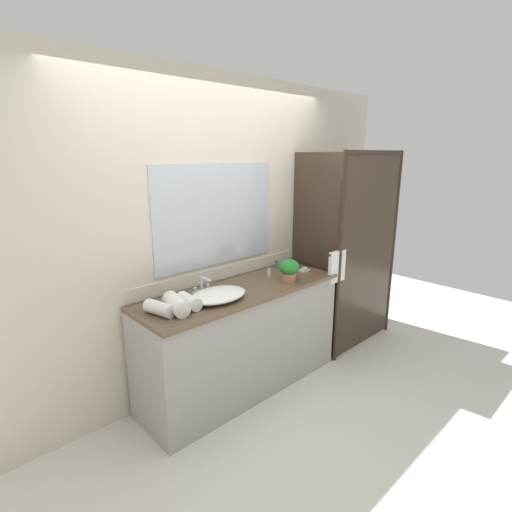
% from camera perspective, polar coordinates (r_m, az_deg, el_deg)
% --- Properties ---
extents(ground_plane, '(8.00, 8.00, 0.00)m').
position_cam_1_polar(ground_plane, '(3.57, -1.85, -18.61)').
color(ground_plane, silver).
extents(wall_back_with_mirror, '(4.40, 0.06, 2.60)m').
position_cam_1_polar(wall_back_with_mirror, '(3.31, -5.99, 3.21)').
color(wall_back_with_mirror, beige).
rests_on(wall_back_with_mirror, ground_plane).
extents(vanity_cabinet, '(1.80, 0.58, 0.90)m').
position_cam_1_polar(vanity_cabinet, '(3.35, -2.03, -12.09)').
color(vanity_cabinet, '#9E9993').
rests_on(vanity_cabinet, ground_plane).
extents(shower_enclosure, '(1.20, 0.59, 2.00)m').
position_cam_1_polar(shower_enclosure, '(3.95, 13.91, 0.61)').
color(shower_enclosure, '#2D2319').
rests_on(shower_enclosure, ground_plane).
extents(sink_basin, '(0.46, 0.33, 0.07)m').
position_cam_1_polar(sink_basin, '(2.94, -5.60, -5.72)').
color(sink_basin, white).
rests_on(sink_basin, vanity_cabinet).
extents(faucet, '(0.17, 0.13, 0.14)m').
position_cam_1_polar(faucet, '(3.09, -7.89, -4.61)').
color(faucet, silver).
rests_on(faucet, vanity_cabinet).
extents(potted_plant, '(0.18, 0.18, 0.19)m').
position_cam_1_polar(potted_plant, '(3.33, 4.87, -1.89)').
color(potted_plant, '#B77A51').
rests_on(potted_plant, vanity_cabinet).
extents(soap_dish, '(0.10, 0.07, 0.04)m').
position_cam_1_polar(soap_dish, '(3.66, 7.14, -1.96)').
color(soap_dish, silver).
rests_on(soap_dish, vanity_cabinet).
extents(amenity_bottle_shampoo, '(0.03, 0.03, 0.10)m').
position_cam_1_polar(amenity_bottle_shampoo, '(3.46, 1.93, -2.30)').
color(amenity_bottle_shampoo, silver).
rests_on(amenity_bottle_shampoo, vanity_cabinet).
extents(amenity_bottle_lotion, '(0.03, 0.03, 0.08)m').
position_cam_1_polar(amenity_bottle_lotion, '(3.71, 3.01, -1.27)').
color(amenity_bottle_lotion, '#4C7056').
rests_on(amenity_bottle_lotion, vanity_cabinet).
extents(rolled_towel_near_edge, '(0.15, 0.24, 0.09)m').
position_cam_1_polar(rolled_towel_near_edge, '(2.73, -14.06, -7.49)').
color(rolled_towel_near_edge, white).
rests_on(rolled_towel_near_edge, vanity_cabinet).
extents(rolled_towel_middle, '(0.17, 0.28, 0.12)m').
position_cam_1_polar(rolled_towel_middle, '(2.75, -11.68, -6.97)').
color(rolled_towel_middle, white).
rests_on(rolled_towel_middle, vanity_cabinet).
extents(rolled_towel_far_edge, '(0.11, 0.21, 0.10)m').
position_cam_1_polar(rolled_towel_far_edge, '(2.81, -9.83, -6.57)').
color(rolled_towel_far_edge, white).
rests_on(rolled_towel_far_edge, vanity_cabinet).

